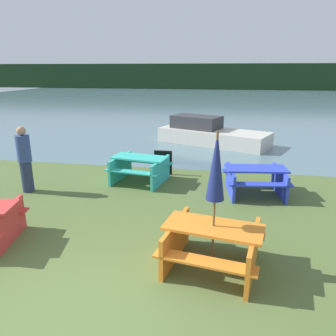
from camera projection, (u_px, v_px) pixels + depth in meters
name	position (u px, v px, depth m)	size (l,w,h in m)	color
ground_plane	(69.00, 329.00, 4.14)	(60.00, 60.00, 0.00)	#516633
water	(208.00, 100.00, 34.40)	(60.00, 50.00, 0.00)	slate
far_treeline	(215.00, 76.00, 52.68)	(80.00, 1.60, 4.00)	#193319
picnic_table_orange	(213.00, 243.00, 5.32)	(1.79, 1.64, 0.75)	orange
picnic_table_blue	(255.00, 178.00, 8.50)	(1.72, 1.56, 0.72)	blue
picnic_table_teal	(140.00, 167.00, 9.43)	(1.75, 1.62, 0.75)	#33B7A8
umbrella_navy	(216.00, 167.00, 4.95)	(0.29, 0.29, 2.29)	brown
boat	(210.00, 134.00, 14.38)	(5.05, 3.47, 1.17)	beige
person	(25.00, 160.00, 8.56)	(0.35, 0.35, 1.76)	#283351
signboard	(163.00, 163.00, 10.14)	(0.55, 0.08, 0.75)	black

